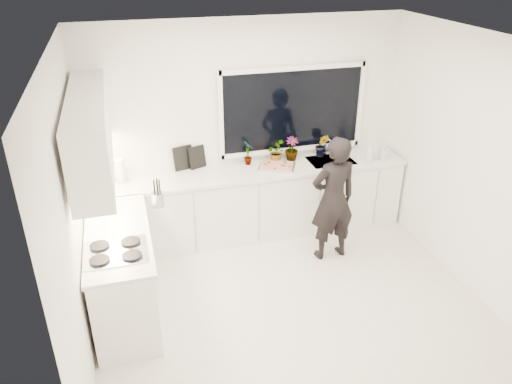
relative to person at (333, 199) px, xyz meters
name	(u,v)px	position (x,y,z in m)	size (l,w,h in m)	color
floor	(288,301)	(-0.77, -0.70, -0.78)	(4.00, 3.50, 0.02)	beige
wall_back	(246,128)	(-0.77, 1.06, 0.58)	(4.00, 0.02, 2.70)	white
wall_left	(71,217)	(-2.78, -0.70, 0.58)	(0.02, 3.50, 2.70)	white
wall_right	(473,165)	(1.24, -0.70, 0.58)	(0.02, 3.50, 2.70)	white
ceiling	(298,42)	(-0.77, -0.70, 1.94)	(4.00, 3.50, 0.02)	white
window	(292,110)	(-0.17, 1.03, 0.78)	(1.80, 0.02, 1.00)	black
base_cabinets_back	(253,203)	(-0.77, 0.75, -0.33)	(3.92, 0.58, 0.88)	white
base_cabinets_left	(123,273)	(-2.44, -0.35, -0.33)	(0.58, 1.60, 0.88)	white
countertop_back	(253,171)	(-0.77, 0.74, 0.13)	(3.94, 0.62, 0.04)	silver
countertop_left	(117,235)	(-2.44, -0.35, 0.13)	(0.62, 1.60, 0.04)	silver
upper_cabinets	(90,132)	(-2.56, 0.00, 1.08)	(0.34, 2.10, 0.70)	white
sink	(331,164)	(0.28, 0.75, 0.10)	(0.58, 0.42, 0.14)	silver
faucet	(325,147)	(0.28, 0.95, 0.26)	(0.03, 0.03, 0.22)	silver
stovetop	(116,251)	(-2.46, -0.70, 0.16)	(0.56, 0.48, 0.03)	black
person	(333,199)	(0.00, 0.00, 0.00)	(0.56, 0.37, 1.54)	black
pizza_tray	(277,166)	(-0.46, 0.72, 0.16)	(0.44, 0.32, 0.03)	silver
pizza	(277,165)	(-0.46, 0.72, 0.18)	(0.40, 0.29, 0.01)	red
watering_can	(335,150)	(0.41, 0.91, 0.21)	(0.14, 0.14, 0.13)	blue
paper_towel_roll	(120,171)	(-2.35, 0.85, 0.28)	(0.11, 0.11, 0.26)	silver
knife_block	(103,173)	(-2.54, 0.89, 0.26)	(0.13, 0.10, 0.22)	#9A6148
utensil_crock	(158,199)	(-1.99, 0.10, 0.23)	(0.13, 0.13, 0.16)	silver
picture_frame_large	(197,157)	(-1.41, 0.99, 0.29)	(0.22, 0.02, 0.28)	black
picture_frame_small	(183,158)	(-1.59, 0.99, 0.30)	(0.25, 0.02, 0.30)	black
herb_plants	(284,150)	(-0.30, 0.91, 0.30)	(1.17, 0.27, 0.33)	#26662D
soap_bottles	(375,151)	(0.82, 0.60, 0.27)	(0.32, 0.14, 0.27)	#D8BF66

